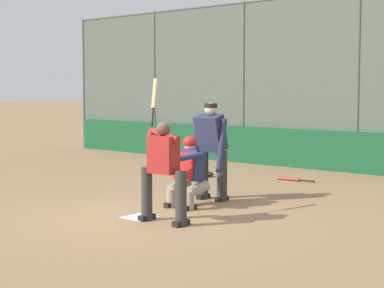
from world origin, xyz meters
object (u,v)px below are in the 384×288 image
batter_at_plate (163,168)px  spare_bat_by_padding (164,164)px  catcher_behind_plate (187,171)px  umpire_home (211,148)px  fielding_glove_on_dirt (206,174)px  spare_bat_third_base_side (291,179)px

batter_at_plate → spare_bat_by_padding: (4.78, -5.05, -0.76)m
catcher_behind_plate → spare_bat_by_padding: 5.79m
batter_at_plate → catcher_behind_plate: bearing=-66.3°
batter_at_plate → umpire_home: batter_at_plate is taller
batter_at_plate → umpire_home: 2.03m
catcher_behind_plate → spare_bat_by_padding: (4.23, -3.91, -0.57)m
umpire_home → batter_at_plate: bearing=105.6°
batter_at_plate → fielding_glove_on_dirt: (2.66, -4.15, -0.73)m
catcher_behind_plate → umpire_home: size_ratio=0.69×
umpire_home → spare_bat_third_base_side: bearing=-89.6°
catcher_behind_plate → batter_at_plate: bearing=116.2°
fielding_glove_on_dirt → catcher_behind_plate: bearing=124.9°
spare_bat_third_base_side → fielding_glove_on_dirt: 1.87m
catcher_behind_plate → umpire_home: (0.13, -0.77, 0.30)m
batter_at_plate → umpire_home: size_ratio=1.23×
batter_at_plate → fielding_glove_on_dirt: size_ratio=6.27×
umpire_home → spare_bat_third_base_side: umpire_home is taller
spare_bat_third_base_side → fielding_glove_on_dirt: fielding_glove_on_dirt is taller
spare_bat_by_padding → fielding_glove_on_dirt: 2.31m
batter_at_plate → spare_bat_by_padding: bearing=-48.9°
spare_bat_third_base_side → fielding_glove_on_dirt: bearing=17.3°
catcher_behind_plate → spare_bat_third_base_side: size_ratio=1.35×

